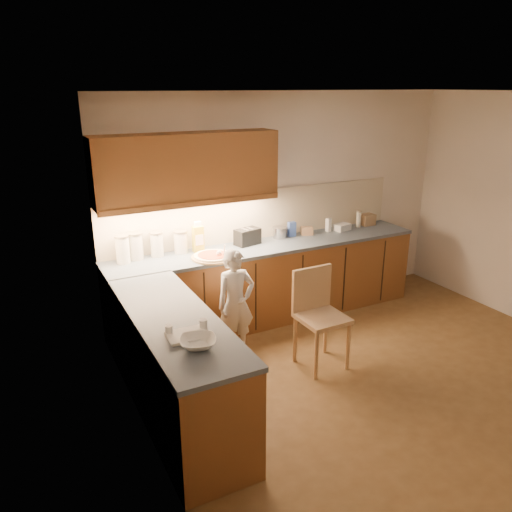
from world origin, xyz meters
The scene contains 24 objects.
room centered at (0.00, 0.00, 1.68)m, with size 4.54×4.50×2.62m.
l_counter centered at (-0.92, 1.25, 0.46)m, with size 3.77×2.62×0.92m.
backsplash centered at (-0.38, 1.99, 1.21)m, with size 3.75×0.02×0.58m, color beige.
upper_cabinets centered at (-1.27, 1.82, 1.85)m, with size 1.95×0.36×0.73m.
pizza_on_board centered at (-1.13, 1.55, 0.94)m, with size 0.46×0.46×0.18m.
child centered at (-1.08, 1.10, 0.57)m, with size 0.41×0.27×1.13m, color silver.
wooden_chair centered at (-0.43, 0.59, 0.57)m, with size 0.45×0.45×0.98m.
mixing_bowl centered at (-1.95, -0.14, 0.95)m, with size 0.26×0.26×0.06m, color white.
canister_a centered at (-2.01, 1.83, 1.07)m, with size 0.15×0.15×0.30m.
canister_b centered at (-1.86, 1.90, 1.07)m, with size 0.17×0.17×0.29m.
canister_c centered at (-1.63, 1.89, 1.06)m, with size 0.14×0.14×0.27m.
canister_d centered at (-1.37, 1.88, 1.05)m, with size 0.15×0.15×0.25m.
oil_jug centered at (-1.19, 1.83, 1.08)m, with size 0.11×0.08×0.34m.
toaster centered at (-0.59, 1.82, 1.01)m, with size 0.32×0.22×0.19m.
steel_pot centered at (-0.13, 1.88, 0.99)m, with size 0.17×0.17×0.13m.
blue_box centered at (0.03, 1.86, 1.01)m, with size 0.09×0.06×0.18m, color #344F9C.
card_box_a centered at (0.23, 1.84, 0.97)m, with size 0.14×0.10×0.10m, color #9D7754.
white_bottle centered at (0.55, 1.84, 1.00)m, with size 0.06×0.06×0.17m, color white.
flat_pack centered at (0.73, 1.81, 0.96)m, with size 0.20×0.14×0.08m, color silver.
tall_jar centered at (1.02, 1.84, 1.03)m, with size 0.07×0.07×0.21m.
card_box_b centered at (1.18, 1.86, 0.99)m, with size 0.18×0.14×0.14m, color #A7825A.
dough_cloth centered at (-1.97, 0.03, 0.93)m, with size 0.28×0.22×0.02m, color white.
spice_jar_a centered at (-2.08, 0.11, 0.96)m, with size 0.06×0.06×0.07m, color white.
spice_jar_b centered at (-1.82, 0.08, 0.96)m, with size 0.06×0.06×0.08m, color white.
Camera 1 is at (-3.01, -3.08, 2.65)m, focal length 35.00 mm.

